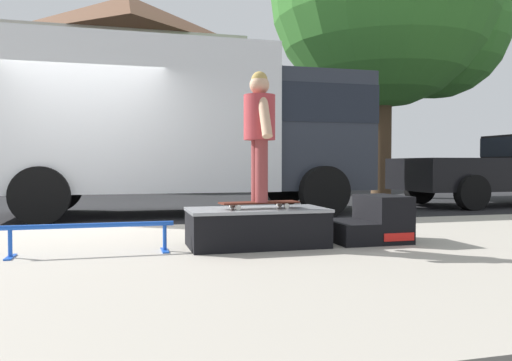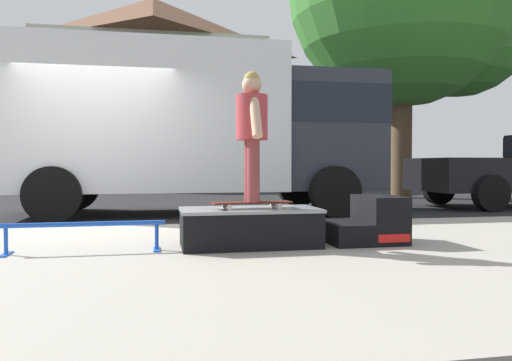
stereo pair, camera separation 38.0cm
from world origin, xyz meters
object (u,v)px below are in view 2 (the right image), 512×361
at_px(kicker_ramp, 369,223).
at_px(street_tree_main, 415,0).
at_px(skate_box, 250,226).
at_px(skateboard, 252,203).
at_px(skater_kid, 252,125).
at_px(grind_rail, 83,229).
at_px(box_truck, 197,123).

relative_size(kicker_ramp, street_tree_main, 0.09).
relative_size(skate_box, skateboard, 1.70).
bearing_deg(skate_box, skater_kid, -76.91).
height_order(kicker_ramp, grind_rail, kicker_ramp).
distance_m(skate_box, box_truck, 4.90).
bearing_deg(grind_rail, skater_kid, -0.36).
bearing_deg(kicker_ramp, box_truck, 106.44).
xyz_separation_m(kicker_ramp, street_tree_main, (4.90, 8.01, 5.16)).
relative_size(skater_kid, box_truck, 0.18).
xyz_separation_m(kicker_ramp, grind_rail, (-2.81, -0.04, 0.01)).
height_order(skate_box, kicker_ramp, kicker_ramp).
bearing_deg(skate_box, skateboard, -76.91).
xyz_separation_m(skater_kid, box_truck, (-0.14, 4.75, 0.39)).
height_order(kicker_ramp, box_truck, box_truck).
xyz_separation_m(skater_kid, street_tree_main, (6.15, 8.06, 4.17)).
relative_size(grind_rail, skateboard, 1.86).
height_order(skate_box, skater_kid, skater_kid).
xyz_separation_m(kicker_ramp, skateboard, (-1.24, -0.05, 0.23)).
height_order(grind_rail, skateboard, skateboard).
bearing_deg(skateboard, grind_rail, 179.64).
height_order(skateboard, street_tree_main, street_tree_main).
bearing_deg(kicker_ramp, skater_kid, -177.67).
distance_m(kicker_ramp, box_truck, 5.10).
relative_size(skate_box, kicker_ramp, 1.79).
xyz_separation_m(grind_rail, skateboard, (1.57, -0.01, 0.22)).
xyz_separation_m(skate_box, kicker_ramp, (1.26, -0.00, -0.00)).
distance_m(grind_rail, skater_kid, 1.85).
bearing_deg(grind_rail, street_tree_main, 46.21).
distance_m(kicker_ramp, skateboard, 1.27).
bearing_deg(skater_kid, box_truck, 91.74).
bearing_deg(kicker_ramp, skateboard, -177.67).
height_order(grind_rail, box_truck, box_truck).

